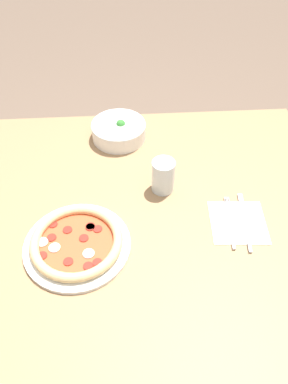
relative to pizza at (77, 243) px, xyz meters
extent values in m
plane|color=brown|center=(0.17, 0.09, -0.75)|extent=(8.00, 8.00, 0.00)
cube|color=#99724C|center=(0.17, 0.09, -0.03)|extent=(1.24, 1.05, 0.03)
cylinder|color=olive|center=(-0.38, 0.54, -0.40)|extent=(0.06, 0.06, 0.71)
cylinder|color=olive|center=(0.72, 0.54, -0.40)|extent=(0.06, 0.06, 0.71)
cylinder|color=white|center=(0.00, 0.00, -0.01)|extent=(0.29, 0.29, 0.01)
torus|color=#DBB77A|center=(0.00, 0.00, 0.01)|extent=(0.25, 0.25, 0.03)
cylinder|color=#D14C28|center=(0.00, 0.00, 0.00)|extent=(0.22, 0.22, 0.01)
cylinder|color=maroon|center=(-0.07, 0.02, 0.00)|extent=(0.03, 0.03, 0.00)
cylinder|color=maroon|center=(-0.03, 0.05, 0.00)|extent=(0.03, 0.03, 0.00)
cylinder|color=maroon|center=(0.04, 0.05, 0.00)|extent=(0.03, 0.03, 0.00)
cylinder|color=maroon|center=(0.06, 0.04, 0.00)|extent=(0.03, 0.03, 0.00)
cylinder|color=maroon|center=(0.06, -0.07, 0.00)|extent=(0.03, 0.03, 0.00)
cylinder|color=maroon|center=(0.03, -0.08, 0.00)|extent=(0.03, 0.03, 0.00)
cylinder|color=maroon|center=(0.04, 0.05, 0.00)|extent=(0.03, 0.03, 0.00)
cylinder|color=maroon|center=(-0.07, 0.07, 0.00)|extent=(0.03, 0.03, 0.00)
cylinder|color=maroon|center=(-0.09, -0.04, 0.00)|extent=(0.03, 0.03, 0.00)
cylinder|color=maroon|center=(0.02, 0.01, 0.00)|extent=(0.03, 0.03, 0.00)
cylinder|color=maroon|center=(-0.02, -0.06, 0.00)|extent=(0.03, 0.03, 0.00)
ellipsoid|color=silver|center=(-0.09, 0.01, 0.00)|extent=(0.03, 0.03, 0.01)
ellipsoid|color=silver|center=(-0.06, -0.01, 0.00)|extent=(0.03, 0.03, 0.01)
ellipsoid|color=silver|center=(0.03, -0.04, 0.00)|extent=(0.03, 0.03, 0.01)
cylinder|color=white|center=(0.12, 0.47, 0.01)|extent=(0.19, 0.19, 0.06)
torus|color=white|center=(0.12, 0.47, 0.04)|extent=(0.19, 0.19, 0.01)
ellipsoid|color=tan|center=(0.12, 0.52, 0.03)|extent=(0.04, 0.04, 0.02)
ellipsoid|color=tan|center=(0.09, 0.50, 0.03)|extent=(0.03, 0.04, 0.02)
ellipsoid|color=tan|center=(0.08, 0.41, 0.04)|extent=(0.04, 0.03, 0.02)
ellipsoid|color=tan|center=(0.12, 0.44, 0.03)|extent=(0.04, 0.04, 0.02)
ellipsoid|color=tan|center=(0.16, 0.49, 0.03)|extent=(0.04, 0.03, 0.02)
ellipsoid|color=tan|center=(0.16, 0.53, 0.03)|extent=(0.03, 0.03, 0.02)
sphere|color=#388433|center=(0.13, 0.47, 0.04)|extent=(0.03, 0.03, 0.03)
cube|color=white|center=(0.46, 0.05, -0.02)|extent=(0.17, 0.17, 0.00)
cube|color=silver|center=(0.43, 0.03, -0.01)|extent=(0.02, 0.13, 0.00)
cube|color=silver|center=(0.45, 0.12, -0.01)|extent=(0.01, 0.06, 0.00)
cube|color=silver|center=(0.45, 0.12, -0.01)|extent=(0.01, 0.06, 0.00)
cube|color=silver|center=(0.44, 0.12, -0.01)|extent=(0.01, 0.06, 0.00)
cube|color=silver|center=(0.44, 0.12, -0.01)|extent=(0.01, 0.06, 0.00)
cube|color=silver|center=(0.47, -0.01, -0.01)|extent=(0.02, 0.09, 0.01)
cube|color=silver|center=(0.48, 0.10, -0.01)|extent=(0.03, 0.13, 0.00)
cylinder|color=silver|center=(0.26, 0.21, 0.04)|extent=(0.07, 0.07, 0.11)
camera|label=1|loc=(0.14, -0.61, 0.83)|focal=35.00mm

